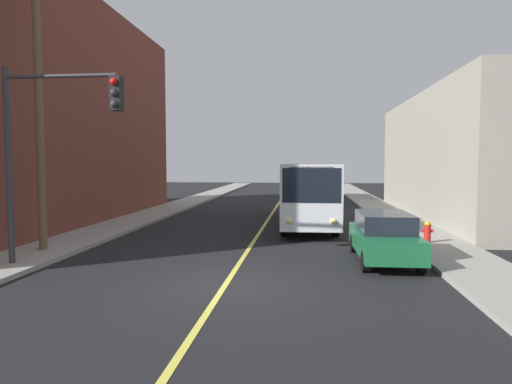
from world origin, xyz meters
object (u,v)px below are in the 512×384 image
traffic_signal_left_corner (55,128)px  parked_car_green (384,236)px  fire_hydrant (427,232)px  city_bus (307,190)px  utility_pole_near (38,86)px

traffic_signal_left_corner → parked_car_green: bearing=12.1°
fire_hydrant → traffic_signal_left_corner: bearing=-157.4°
traffic_signal_left_corner → fire_hydrant: size_ratio=7.14×
city_bus → utility_pole_near: 13.72m
parked_car_green → utility_pole_near: 13.05m
parked_car_green → fire_hydrant: size_ratio=5.26×
city_bus → traffic_signal_left_corner: (-7.61, -11.23, 2.49)m
parked_car_green → traffic_signal_left_corner: size_ratio=0.74×
city_bus → fire_hydrant: 7.79m
city_bus → utility_pole_near: (-9.49, -8.98, 4.16)m
traffic_signal_left_corner → fire_hydrant: traffic_signal_left_corner is taller
city_bus → traffic_signal_left_corner: 13.79m
city_bus → fire_hydrant: bearing=-52.8°
city_bus → utility_pole_near: bearing=-136.6°
city_bus → fire_hydrant: size_ratio=14.53×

